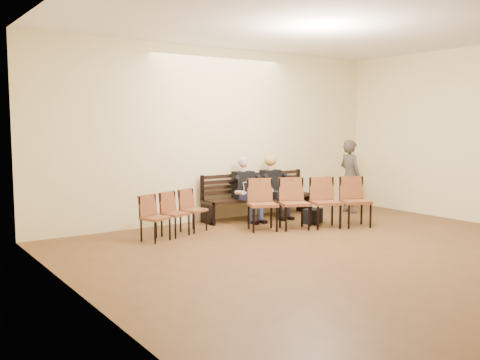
% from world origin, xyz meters
% --- Properties ---
extents(ground, '(10.00, 10.00, 0.00)m').
position_xyz_m(ground, '(0.00, 0.00, 0.00)').
color(ground, brown).
rests_on(ground, ground).
extents(room_walls, '(8.02, 10.01, 3.51)m').
position_xyz_m(room_walls, '(0.00, 0.79, 2.54)').
color(room_walls, beige).
rests_on(room_walls, ground).
extents(bench, '(2.60, 0.90, 0.45)m').
position_xyz_m(bench, '(0.76, 4.65, 0.23)').
color(bench, black).
rests_on(bench, ground).
extents(seated_man, '(0.52, 0.73, 1.26)m').
position_xyz_m(seated_man, '(0.35, 4.53, 0.63)').
color(seated_man, black).
rests_on(seated_man, ground).
extents(seated_woman, '(0.52, 0.72, 1.20)m').
position_xyz_m(seated_woman, '(1.05, 4.53, 0.60)').
color(seated_woman, black).
rests_on(seated_woman, ground).
extents(laptop, '(0.34, 0.28, 0.24)m').
position_xyz_m(laptop, '(0.39, 4.30, 0.57)').
color(laptop, silver).
rests_on(laptop, bench).
extents(water_bottle, '(0.08, 0.08, 0.22)m').
position_xyz_m(water_bottle, '(1.20, 4.23, 0.56)').
color(water_bottle, silver).
rests_on(water_bottle, bench).
extents(bag, '(0.47, 0.41, 0.29)m').
position_xyz_m(bag, '(1.26, 3.52, 0.15)').
color(bag, black).
rests_on(bag, ground).
extents(passerby, '(0.50, 0.71, 1.86)m').
position_xyz_m(passerby, '(2.84, 4.05, 0.93)').
color(passerby, '#3A352F').
rests_on(passerby, ground).
extents(chair_row_front, '(1.47, 0.89, 0.78)m').
position_xyz_m(chair_row_front, '(-1.55, 4.00, 0.39)').
color(chair_row_front, brown).
rests_on(chair_row_front, ground).
extents(chair_row_back, '(2.37, 1.39, 0.97)m').
position_xyz_m(chair_row_back, '(0.85, 3.16, 0.48)').
color(chair_row_back, brown).
rests_on(chair_row_back, ground).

